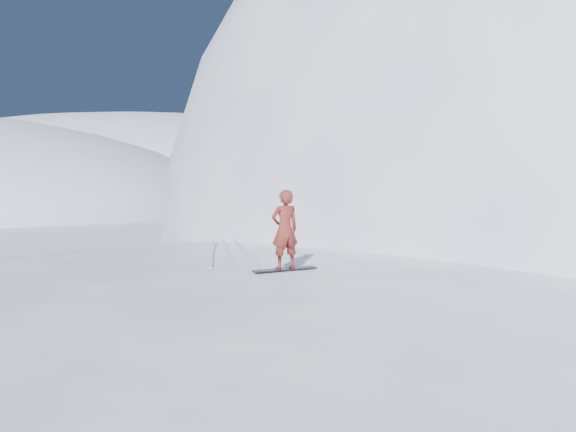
# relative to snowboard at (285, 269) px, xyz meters

# --- Properties ---
(ground) EXTENTS (400.00, 400.00, 0.00)m
(ground) POSITION_rel_snowboard_xyz_m (-0.98, -1.62, -2.41)
(ground) COLOR white
(ground) RESTS_ON ground
(near_ridge) EXTENTS (36.00, 28.00, 4.80)m
(near_ridge) POSITION_rel_snowboard_xyz_m (0.02, 1.38, -2.41)
(near_ridge) COLOR white
(near_ridge) RESTS_ON ground
(peak_shoulder) EXTENTS (28.00, 24.00, 18.00)m
(peak_shoulder) POSITION_rel_snowboard_xyz_m (9.02, 18.38, -2.41)
(peak_shoulder) COLOR white
(peak_shoulder) RESTS_ON ground
(far_ridge_c) EXTENTS (140.00, 90.00, 36.00)m
(far_ridge_c) POSITION_rel_snowboard_xyz_m (-40.98, 108.38, -2.41)
(far_ridge_c) COLOR white
(far_ridge_c) RESTS_ON ground
(wind_bumps) EXTENTS (16.00, 14.40, 1.00)m
(wind_bumps) POSITION_rel_snowboard_xyz_m (-1.54, 0.50, -2.41)
(wind_bumps) COLOR white
(wind_bumps) RESTS_ON ground
(snowboard) EXTENTS (1.39, 0.96, 0.02)m
(snowboard) POSITION_rel_snowboard_xyz_m (0.00, 0.00, 0.00)
(snowboard) COLOR black
(snowboard) RESTS_ON near_ridge
(snowboarder) EXTENTS (0.74, 0.67, 1.71)m
(snowboarder) POSITION_rel_snowboard_xyz_m (0.00, 0.00, 0.87)
(snowboarder) COLOR maroon
(snowboarder) RESTS_ON snowboard
(board_tracks) EXTENTS (2.34, 5.90, 0.04)m
(board_tracks) POSITION_rel_snowboard_xyz_m (-1.76, 3.00, 0.01)
(board_tracks) COLOR silver
(board_tracks) RESTS_ON ground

